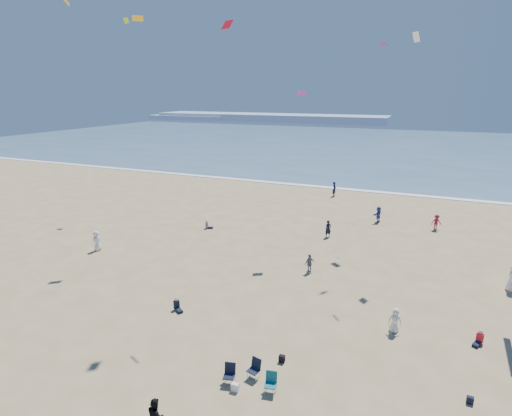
% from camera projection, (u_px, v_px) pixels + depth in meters
% --- Properties ---
extents(ocean, '(220.00, 100.00, 0.06)m').
position_uv_depth(ocean, '(382.00, 146.00, 100.72)').
color(ocean, '#476B84').
rests_on(ocean, ground).
extents(surf_line, '(220.00, 1.20, 0.08)m').
position_uv_depth(surf_line, '(344.00, 189.00, 56.47)').
color(surf_line, white).
rests_on(surf_line, ground).
extents(headland_far, '(110.00, 20.00, 3.20)m').
position_uv_depth(headland_far, '(268.00, 117.00, 188.98)').
color(headland_far, '#7A8EA8').
rests_on(headland_far, ground).
extents(headland_near, '(40.00, 14.00, 2.00)m').
position_uv_depth(headland_near, '(190.00, 117.00, 199.61)').
color(headland_near, '#7A8EA8').
rests_on(headland_near, ground).
extents(standing_flyers, '(36.39, 45.27, 1.95)m').
position_uv_depth(standing_flyers, '(388.00, 283.00, 26.86)').
color(standing_flyers, white).
rests_on(standing_flyers, ground).
extents(seated_group, '(24.22, 30.03, 0.84)m').
position_uv_depth(seated_group, '(249.00, 329.00, 22.50)').
color(seated_group, silver).
rests_on(seated_group, ground).
extents(chair_cluster, '(2.71, 1.52, 1.00)m').
position_uv_depth(chair_cluster, '(251.00, 376.00, 18.62)').
color(chair_cluster, black).
rests_on(chair_cluster, ground).
extents(white_tote, '(0.35, 0.20, 0.40)m').
position_uv_depth(white_tote, '(235.00, 387.00, 18.34)').
color(white_tote, white).
rests_on(white_tote, ground).
extents(black_backpack, '(0.30, 0.22, 0.38)m').
position_uv_depth(black_backpack, '(282.00, 359.00, 20.31)').
color(black_backpack, black).
rests_on(black_backpack, ground).
extents(navy_bag, '(0.28, 0.18, 0.34)m').
position_uv_depth(navy_bag, '(470.00, 400.00, 17.62)').
color(navy_bag, black).
rests_on(navy_bag, ground).
extents(kites_aloft, '(48.65, 37.79, 23.19)m').
position_uv_depth(kites_aloft, '(441.00, 64.00, 19.95)').
color(kites_aloft, '#D71A46').
rests_on(kites_aloft, ground).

